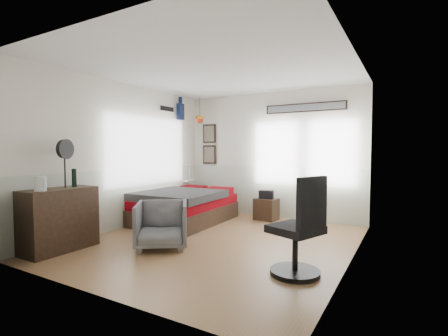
{
  "coord_description": "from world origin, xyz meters",
  "views": [
    {
      "loc": [
        2.64,
        -4.36,
        1.44
      ],
      "look_at": [
        -0.1,
        0.4,
        1.15
      ],
      "focal_mm": 26.0,
      "sensor_mm": 36.0,
      "label": 1
    }
  ],
  "objects": [
    {
      "name": "dresser",
      "position": [
        -1.74,
        -1.53,
        0.45
      ],
      "size": [
        0.48,
        1.0,
        0.9
      ],
      "primitive_type": "cube",
      "color": "black",
      "rests_on": "ground_plane"
    },
    {
      "name": "black_bag",
      "position": [
        0.06,
        1.89,
        0.53
      ],
      "size": [
        0.33,
        0.25,
        0.17
      ],
      "primitive_type": "cube",
      "rotation": [
        0.0,
        0.0,
        0.24
      ],
      "color": "black",
      "rests_on": "nightstand"
    },
    {
      "name": "armchair",
      "position": [
        -0.54,
        -0.69,
        0.34
      ],
      "size": [
        1.04,
        1.05,
        0.69
      ],
      "primitive_type": "imported",
      "rotation": [
        0.0,
        0.0,
        0.64
      ],
      "color": "slate",
      "rests_on": "ground_plane"
    },
    {
      "name": "ground_plane",
      "position": [
        0.0,
        0.0,
        -0.01
      ],
      "size": [
        4.0,
        4.5,
        0.01
      ],
      "primitive_type": "cube",
      "color": "#A17643"
    },
    {
      "name": "bottle",
      "position": [
        -1.73,
        -1.28,
        1.04
      ],
      "size": [
        0.07,
        0.07,
        0.27
      ],
      "primitive_type": "cylinder",
      "color": "black",
      "rests_on": "dresser"
    },
    {
      "name": "kettle",
      "position": [
        -1.67,
        -1.83,
        1.0
      ],
      "size": [
        0.18,
        0.15,
        0.2
      ],
      "rotation": [
        0.0,
        0.0,
        0.2
      ],
      "color": "silver",
      "rests_on": "dresser"
    },
    {
      "name": "task_chair",
      "position": [
        1.57,
        -0.76,
        0.47
      ],
      "size": [
        0.66,
        0.66,
        1.16
      ],
      "rotation": [
        0.0,
        0.0,
        -0.37
      ],
      "color": "black",
      "rests_on": "ground_plane"
    },
    {
      "name": "stand_fan",
      "position": [
        -1.73,
        -1.42,
        1.45
      ],
      "size": [
        0.14,
        0.29,
        0.71
      ],
      "rotation": [
        0.0,
        0.0,
        0.24
      ],
      "color": "black",
      "rests_on": "dresser"
    },
    {
      "name": "nightstand",
      "position": [
        0.06,
        1.89,
        0.22
      ],
      "size": [
        0.48,
        0.4,
        0.45
      ],
      "primitive_type": "cube",
      "rotation": [
        0.0,
        0.0,
        -0.1
      ],
      "color": "black",
      "rests_on": "ground_plane"
    },
    {
      "name": "bed",
      "position": [
        -1.29,
        0.88,
        0.31
      ],
      "size": [
        1.5,
        2.04,
        0.64
      ],
      "rotation": [
        0.0,
        0.0,
        0.03
      ],
      "color": "black",
      "rests_on": "ground_plane"
    },
    {
      "name": "room_shell",
      "position": [
        -0.08,
        0.19,
        1.61
      ],
      "size": [
        4.02,
        4.52,
        2.71
      ],
      "color": "silver",
      "rests_on": "ground_plane"
    },
    {
      "name": "wall_decor",
      "position": [
        -1.1,
        1.96,
        2.1
      ],
      "size": [
        3.55,
        1.32,
        1.44
      ],
      "color": "black",
      "rests_on": "room_shell"
    }
  ]
}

